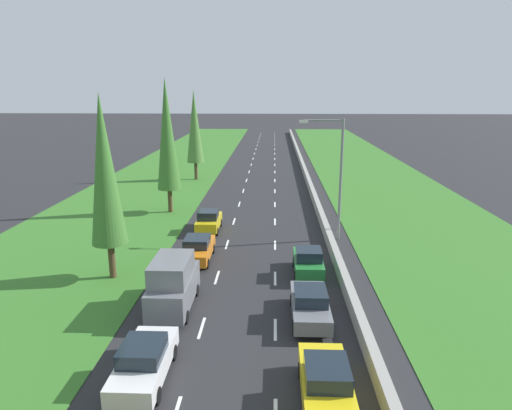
% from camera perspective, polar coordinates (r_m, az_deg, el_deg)
% --- Properties ---
extents(ground_plane, '(300.00, 300.00, 0.00)m').
position_cam_1_polar(ground_plane, '(59.58, 0.66, 3.62)').
color(ground_plane, '#28282B').
rests_on(ground_plane, ground).
extents(grass_verge_left, '(14.00, 140.00, 0.04)m').
position_cam_1_polar(grass_verge_left, '(61.24, -11.28, 3.66)').
color(grass_verge_left, '#387528').
rests_on(grass_verge_left, ground).
extents(grass_verge_right, '(14.00, 140.00, 0.04)m').
position_cam_1_polar(grass_verge_right, '(60.91, 14.31, 3.43)').
color(grass_verge_right, '#387528').
rests_on(grass_verge_right, ground).
extents(median_barrier, '(0.44, 120.00, 0.85)m').
position_cam_1_polar(median_barrier, '(59.63, 6.16, 3.96)').
color(median_barrier, '#9E9B93').
rests_on(median_barrier, ground).
extents(lane_markings, '(3.64, 116.00, 0.01)m').
position_cam_1_polar(lane_markings, '(59.58, 0.66, 3.63)').
color(lane_markings, white).
rests_on(lane_markings, ground).
extents(white_sedan_left_lane, '(1.82, 4.50, 1.64)m').
position_cam_1_polar(white_sedan_left_lane, '(19.20, -13.73, -18.33)').
color(white_sedan_left_lane, white).
rests_on(white_sedan_left_lane, ground).
extents(yellow_sedan_right_lane, '(1.82, 4.50, 1.64)m').
position_cam_1_polar(yellow_sedan_right_lane, '(17.77, 8.71, -21.01)').
color(yellow_sedan_right_lane, yellow).
rests_on(yellow_sedan_right_lane, ground).
extents(grey_van_left_lane, '(1.96, 4.90, 2.82)m').
position_cam_1_polar(grey_van_left_lane, '(24.02, -10.25, -9.60)').
color(grey_van_left_lane, slate).
rests_on(grey_van_left_lane, ground).
extents(orange_sedan_left_lane, '(1.82, 4.50, 1.64)m').
position_cam_1_polar(orange_sedan_left_lane, '(30.52, -7.27, -5.40)').
color(orange_sedan_left_lane, orange).
rests_on(orange_sedan_left_lane, ground).
extents(grey_sedan_right_lane, '(1.82, 4.50, 1.64)m').
position_cam_1_polar(grey_sedan_right_lane, '(23.04, 6.72, -12.15)').
color(grey_sedan_right_lane, slate).
rests_on(grey_sedan_right_lane, ground).
extents(yellow_hatchback_left_lane, '(1.74, 3.90, 1.72)m').
position_cam_1_polar(yellow_hatchback_left_lane, '(36.59, -5.89, -1.97)').
color(yellow_hatchback_left_lane, yellow).
rests_on(yellow_hatchback_left_lane, ground).
extents(green_hatchback_right_lane, '(1.74, 3.90, 1.72)m').
position_cam_1_polar(green_hatchback_right_lane, '(28.20, 6.50, -7.01)').
color(green_hatchback_right_lane, '#237A33').
rests_on(green_hatchback_right_lane, ground).
extents(poplar_tree_second, '(2.07, 2.07, 10.90)m').
position_cam_1_polar(poplar_tree_second, '(27.40, -18.29, 4.04)').
color(poplar_tree_second, '#4C3823').
rests_on(poplar_tree_second, ground).
extents(poplar_tree_third, '(2.10, 2.10, 12.00)m').
position_cam_1_polar(poplar_tree_third, '(41.57, -10.99, 8.54)').
color(poplar_tree_third, '#4C3823').
rests_on(poplar_tree_third, ground).
extents(poplar_tree_fourth, '(2.07, 2.07, 10.89)m').
position_cam_1_polar(poplar_tree_fourth, '(56.83, -7.64, 9.59)').
color(poplar_tree_fourth, '#4C3823').
rests_on(poplar_tree_fourth, ground).
extents(street_light_mast, '(3.20, 0.28, 9.00)m').
position_cam_1_polar(street_light_mast, '(33.86, 9.95, 4.21)').
color(street_light_mast, gray).
rests_on(street_light_mast, ground).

